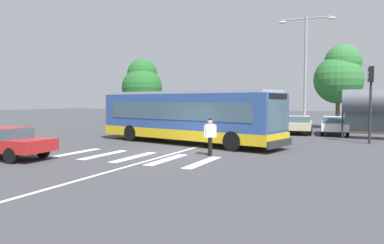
% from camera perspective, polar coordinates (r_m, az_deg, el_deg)
% --- Properties ---
extents(ground_plane, '(160.00, 160.00, 0.00)m').
position_cam_1_polar(ground_plane, '(18.03, -3.13, -4.69)').
color(ground_plane, '#3D3D42').
extents(city_transit_bus, '(12.08, 5.30, 3.06)m').
position_cam_1_polar(city_transit_bus, '(21.55, -0.85, 0.86)').
color(city_transit_bus, black).
rests_on(city_transit_bus, ground_plane).
extents(pedestrian_crossing_street, '(0.50, 0.43, 1.72)m').
position_cam_1_polar(pedestrian_crossing_street, '(16.78, 2.83, -1.96)').
color(pedestrian_crossing_street, black).
rests_on(pedestrian_crossing_street, ground_plane).
extents(foreground_sedan, '(4.56, 1.99, 1.35)m').
position_cam_1_polar(foreground_sedan, '(17.95, -27.22, -2.63)').
color(foreground_sedan, black).
rests_on(foreground_sedan, ground_plane).
extents(parked_car_red, '(2.24, 4.65, 1.35)m').
position_cam_1_polar(parked_car_red, '(31.49, 1.43, 0.14)').
color(parked_car_red, black).
rests_on(parked_car_red, ground_plane).
extents(parked_car_silver, '(1.94, 4.53, 1.35)m').
position_cam_1_polar(parked_car_silver, '(30.84, 6.14, 0.05)').
color(parked_car_silver, black).
rests_on(parked_car_silver, ground_plane).
extents(parked_car_charcoal, '(2.05, 4.59, 1.35)m').
position_cam_1_polar(parked_car_charcoal, '(29.62, 10.68, -0.12)').
color(parked_car_charcoal, black).
rests_on(parked_car_charcoal, ground_plane).
extents(parked_car_champagne, '(2.25, 4.65, 1.35)m').
position_cam_1_polar(parked_car_champagne, '(29.23, 16.25, -0.24)').
color(parked_car_champagne, black).
rests_on(parked_car_champagne, ground_plane).
extents(parked_car_white, '(2.23, 4.65, 1.35)m').
position_cam_1_polar(parked_car_white, '(29.16, 21.14, -0.34)').
color(parked_car_white, black).
rests_on(parked_car_white, ground_plane).
extents(traffic_light_far_corner, '(0.33, 0.32, 4.49)m').
position_cam_1_polar(traffic_light_far_corner, '(23.72, 25.92, 4.23)').
color(traffic_light_far_corner, '#28282B').
rests_on(traffic_light_far_corner, ground_plane).
extents(bus_stop_shelter, '(3.86, 1.54, 3.25)m').
position_cam_1_polar(bus_stop_shelter, '(26.53, 26.37, 2.77)').
color(bus_stop_shelter, '#28282B').
rests_on(bus_stop_shelter, ground_plane).
extents(twin_arm_street_lamp, '(4.04, 0.32, 8.63)m').
position_cam_1_polar(twin_arm_street_lamp, '(28.54, 17.15, 8.80)').
color(twin_arm_street_lamp, '#939399').
rests_on(twin_arm_street_lamp, ground_plane).
extents(background_tree_left, '(3.89, 3.89, 6.57)m').
position_cam_1_polar(background_tree_left, '(36.13, -7.73, 5.87)').
color(background_tree_left, brown).
rests_on(background_tree_left, ground_plane).
extents(background_tree_right, '(4.31, 4.31, 7.52)m').
position_cam_1_polar(background_tree_right, '(35.72, 21.88, 6.81)').
color(background_tree_right, brown).
rests_on(background_tree_right, ground_plane).
extents(crosswalk_painted_stripes, '(7.11, 3.22, 0.01)m').
position_cam_1_polar(crosswalk_painted_stripes, '(16.66, -8.96, -5.37)').
color(crosswalk_painted_stripes, silver).
rests_on(crosswalk_painted_stripes, ground_plane).
extents(lane_center_line, '(0.16, 24.00, 0.01)m').
position_cam_1_polar(lane_center_line, '(19.68, 0.32, -4.00)').
color(lane_center_line, silver).
rests_on(lane_center_line, ground_plane).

